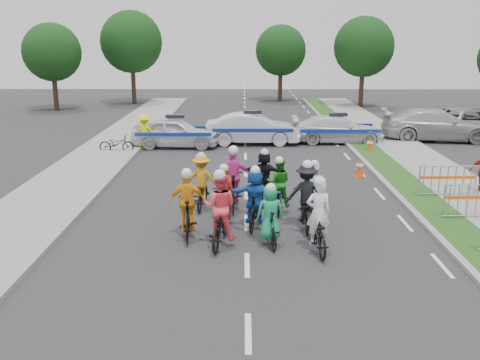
{
  "coord_description": "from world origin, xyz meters",
  "views": [
    {
      "loc": [
        -0.09,
        -11.68,
        5.2
      ],
      "look_at": [
        -0.19,
        3.71,
        1.1
      ],
      "focal_mm": 40.0,
      "sensor_mm": 36.0,
      "label": 1
    }
  ],
  "objects_px": {
    "rider_11": "(264,179)",
    "rider_1": "(270,221)",
    "rider_3": "(188,211)",
    "rider_6": "(224,203)",
    "cone_1": "(370,145)",
    "civilian_suv": "(473,124)",
    "barrier_2": "(447,182)",
    "rider_7": "(313,193)",
    "marshal_hiviz": "(145,132)",
    "police_car_1": "(252,129)",
    "rider_8": "(279,191)",
    "tree_1": "(364,47)",
    "police_car_0": "(176,133)",
    "parked_bike": "(116,144)",
    "civilian_sedan": "(437,125)",
    "rider_0": "(318,226)",
    "rider_9": "(234,185)",
    "tree_4": "(281,51)",
    "rider_2": "(220,217)",
    "rider_4": "(306,202)",
    "police_car_2": "(338,129)",
    "cone_0": "(359,168)",
    "tree_3": "(131,42)",
    "tree_0": "(52,52)",
    "rider_5": "(255,202)",
    "barrier_1": "(476,203)"
  },
  "relations": [
    {
      "from": "rider_11",
      "to": "rider_1",
      "type": "bearing_deg",
      "value": 100.64
    },
    {
      "from": "rider_3",
      "to": "rider_6",
      "type": "bearing_deg",
      "value": -131.66
    },
    {
      "from": "rider_3",
      "to": "cone_1",
      "type": "relative_size",
      "value": 2.75
    },
    {
      "from": "rider_1",
      "to": "civilian_suv",
      "type": "relative_size",
      "value": 0.28
    },
    {
      "from": "rider_11",
      "to": "barrier_2",
      "type": "height_order",
      "value": "rider_11"
    },
    {
      "from": "rider_7",
      "to": "marshal_hiviz",
      "type": "xyz_separation_m",
      "value": [
        -6.84,
        9.84,
        0.17
      ]
    },
    {
      "from": "rider_3",
      "to": "rider_11",
      "type": "xyz_separation_m",
      "value": [
        2.16,
        3.34,
        0.01
      ]
    },
    {
      "from": "police_car_1",
      "to": "cone_1",
      "type": "height_order",
      "value": "police_car_1"
    },
    {
      "from": "rider_8",
      "to": "tree_1",
      "type": "xyz_separation_m",
      "value": [
        8.01,
        25.92,
        3.88
      ]
    },
    {
      "from": "police_car_0",
      "to": "tree_1",
      "type": "height_order",
      "value": "tree_1"
    },
    {
      "from": "rider_11",
      "to": "parked_bike",
      "type": "bearing_deg",
      "value": -38.47
    },
    {
      "from": "police_car_0",
      "to": "civilian_sedan",
      "type": "xyz_separation_m",
      "value": [
        13.39,
        1.9,
        0.09
      ]
    },
    {
      "from": "barrier_2",
      "to": "rider_0",
      "type": "bearing_deg",
      "value": -137.03
    },
    {
      "from": "police_car_1",
      "to": "police_car_0",
      "type": "bearing_deg",
      "value": 102.22
    },
    {
      "from": "rider_3",
      "to": "rider_9",
      "type": "distance_m",
      "value": 2.72
    },
    {
      "from": "tree_1",
      "to": "tree_4",
      "type": "xyz_separation_m",
      "value": [
        -6.0,
        4.0,
        -0.35
      ]
    },
    {
      "from": "police_car_0",
      "to": "cone_1",
      "type": "distance_m",
      "value": 9.33
    },
    {
      "from": "rider_2",
      "to": "rider_9",
      "type": "distance_m",
      "value": 3.03
    },
    {
      "from": "rider_1",
      "to": "civilian_sedan",
      "type": "bearing_deg",
      "value": -131.11
    },
    {
      "from": "parked_bike",
      "to": "rider_0",
      "type": "bearing_deg",
      "value": -149.05
    },
    {
      "from": "rider_2",
      "to": "parked_bike",
      "type": "bearing_deg",
      "value": -57.01
    },
    {
      "from": "rider_4",
      "to": "cone_1",
      "type": "bearing_deg",
      "value": -109.85
    },
    {
      "from": "rider_2",
      "to": "rider_6",
      "type": "relative_size",
      "value": 1.15
    },
    {
      "from": "police_car_2",
      "to": "marshal_hiviz",
      "type": "bearing_deg",
      "value": 102.01
    },
    {
      "from": "cone_0",
      "to": "tree_4",
      "type": "distance_m",
      "value": 25.96
    },
    {
      "from": "tree_1",
      "to": "tree_3",
      "type": "bearing_deg",
      "value": 173.66
    },
    {
      "from": "rider_1",
      "to": "civilian_sedan",
      "type": "relative_size",
      "value": 0.3
    },
    {
      "from": "rider_6",
      "to": "tree_0",
      "type": "xyz_separation_m",
      "value": [
        -13.35,
        24.96,
        3.6
      ]
    },
    {
      "from": "rider_2",
      "to": "tree_4",
      "type": "bearing_deg",
      "value": -88.34
    },
    {
      "from": "police_car_0",
      "to": "tree_1",
      "type": "xyz_separation_m",
      "value": [
        12.42,
        15.89,
        3.81
      ]
    },
    {
      "from": "rider_3",
      "to": "barrier_2",
      "type": "relative_size",
      "value": 0.96
    },
    {
      "from": "rider_8",
      "to": "rider_9",
      "type": "height_order",
      "value": "rider_9"
    },
    {
      "from": "rider_4",
      "to": "rider_9",
      "type": "height_order",
      "value": "rider_9"
    },
    {
      "from": "rider_1",
      "to": "police_car_1",
      "type": "height_order",
      "value": "rider_1"
    },
    {
      "from": "rider_0",
      "to": "tree_3",
      "type": "relative_size",
      "value": 0.27
    },
    {
      "from": "tree_0",
      "to": "tree_3",
      "type": "height_order",
      "value": "tree_3"
    },
    {
      "from": "rider_1",
      "to": "tree_0",
      "type": "xyz_separation_m",
      "value": [
        -14.6,
        26.69,
        3.53
      ]
    },
    {
      "from": "rider_0",
      "to": "barrier_2",
      "type": "xyz_separation_m",
      "value": [
        4.93,
        4.6,
        -0.09
      ]
    },
    {
      "from": "rider_0",
      "to": "cone_0",
      "type": "relative_size",
      "value": 2.8
    },
    {
      "from": "rider_3",
      "to": "civilian_sedan",
      "type": "xyz_separation_m",
      "value": [
        11.55,
        14.13,
        0.08
      ]
    },
    {
      "from": "rider_7",
      "to": "rider_8",
      "type": "height_order",
      "value": "rider_8"
    },
    {
      "from": "rider_5",
      "to": "civilian_sedan",
      "type": "bearing_deg",
      "value": -116.16
    },
    {
      "from": "police_car_0",
      "to": "barrier_1",
      "type": "height_order",
      "value": "police_car_0"
    },
    {
      "from": "rider_3",
      "to": "civilian_suv",
      "type": "relative_size",
      "value": 0.33
    },
    {
      "from": "civilian_sedan",
      "to": "barrier_2",
      "type": "relative_size",
      "value": 2.82
    },
    {
      "from": "rider_8",
      "to": "tree_4",
      "type": "relative_size",
      "value": 0.28
    },
    {
      "from": "civilian_suv",
      "to": "civilian_sedan",
      "type": "bearing_deg",
      "value": 101.89
    },
    {
      "from": "police_car_2",
      "to": "parked_bike",
      "type": "xyz_separation_m",
      "value": [
        -10.74,
        -2.56,
        -0.26
      ]
    },
    {
      "from": "rider_11",
      "to": "cone_1",
      "type": "height_order",
      "value": "rider_11"
    },
    {
      "from": "rider_7",
      "to": "tree_4",
      "type": "distance_m",
      "value": 30.45
    }
  ]
}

